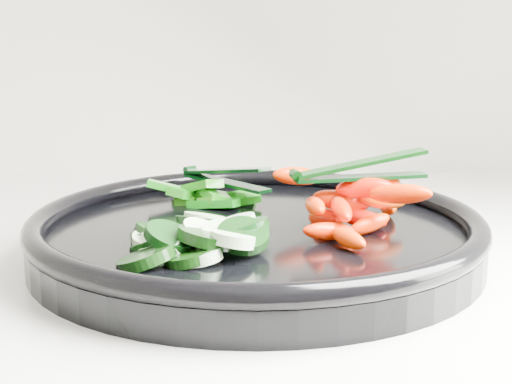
{
  "coord_description": "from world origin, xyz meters",
  "views": [
    {
      "loc": [
        -0.54,
        1.06,
        1.11
      ],
      "look_at": [
        -0.52,
        1.63,
        0.99
      ],
      "focal_mm": 50.0,
      "sensor_mm": 36.0,
      "label": 1
    }
  ],
  "objects": [
    {
      "name": "tong_pepper",
      "position": [
        -0.54,
        1.73,
        0.98
      ],
      "size": [
        0.08,
        0.1,
        0.02
      ],
      "color": "black",
      "rests_on": "pepper_pile"
    },
    {
      "name": "veggie_tray",
      "position": [
        -0.52,
        1.63,
        0.95
      ],
      "size": [
        0.43,
        0.43,
        0.04
      ],
      "color": "black",
      "rests_on": "counter"
    },
    {
      "name": "tong_carrot",
      "position": [
        -0.43,
        1.62,
        1.0
      ],
      "size": [
        0.11,
        0.04,
        0.02
      ],
      "color": "black",
      "rests_on": "carrot_pile"
    },
    {
      "name": "cucumber_pile",
      "position": [
        -0.57,
        1.58,
        0.96
      ],
      "size": [
        0.12,
        0.12,
        0.04
      ],
      "color": "black",
      "rests_on": "veggie_tray"
    },
    {
      "name": "carrot_pile",
      "position": [
        -0.44,
        1.63,
        0.98
      ],
      "size": [
        0.12,
        0.14,
        0.05
      ],
      "color": "#F24C00",
      "rests_on": "veggie_tray"
    },
    {
      "name": "pepper_pile",
      "position": [
        -0.56,
        1.72,
        0.96
      ],
      "size": [
        0.11,
        0.08,
        0.04
      ],
      "color": "#116109",
      "rests_on": "veggie_tray"
    }
  ]
}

